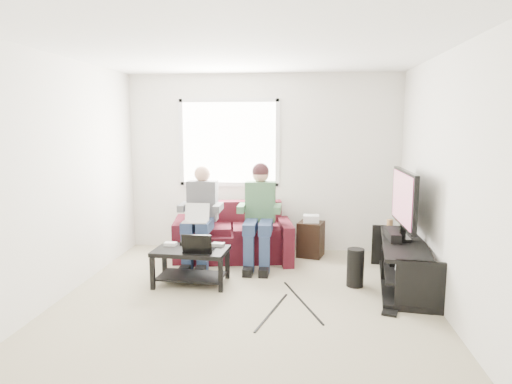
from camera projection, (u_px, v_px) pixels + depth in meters
The scene contains 26 objects.
floor at pixel (244, 307), 4.72m from camera, with size 4.50×4.50×0.00m, color tan.
ceiling at pixel (243, 47), 4.34m from camera, with size 4.50×4.50×0.00m, color white.
wall_back at pixel (263, 163), 6.74m from camera, with size 4.50×4.50×0.00m, color silver.
wall_front at pixel (186, 240), 2.32m from camera, with size 4.50×4.50×0.00m, color silver.
wall_left at pixel (52, 180), 4.73m from camera, with size 4.50×4.50×0.00m, color silver.
wall_right at pixel (452, 185), 4.33m from camera, with size 4.50×4.50×0.00m, color silver.
window at pixel (229, 143), 6.73m from camera, with size 1.48×0.04×1.28m.
sofa at pixel (233, 237), 6.42m from camera, with size 1.76×0.97×0.77m.
person_left at pixel (200, 211), 6.14m from camera, with size 0.40×0.70×1.31m.
person_right at pixel (259, 208), 6.07m from camera, with size 0.40×0.71×1.36m.
laptop_silver at pixel (196, 217), 5.89m from camera, with size 0.32×0.22×0.24m, color silver, non-canonical shape.
coffee_table at pixel (191, 258), 5.37m from camera, with size 0.88×0.58×0.42m.
laptop_black at pixel (199, 241), 5.24m from camera, with size 0.34×0.24×0.24m, color black, non-canonical shape.
controller_a at pixel (170, 244), 5.49m from camera, with size 0.14×0.09×0.04m, color silver.
controller_b at pixel (186, 243), 5.53m from camera, with size 0.14×0.09×0.04m, color black.
controller_c at pixel (218, 245), 5.46m from camera, with size 0.14×0.09×0.04m, color gray.
tv_stand at pixel (403, 266), 5.31m from camera, with size 0.70×1.68×0.54m.
tv at pixel (404, 200), 5.30m from camera, with size 0.12×1.10×0.81m.
soundbar at pixel (392, 234), 5.37m from camera, with size 0.12×0.50×0.10m, color black.
drink_cup at pixel (390, 224), 5.88m from camera, with size 0.08×0.08×0.12m, color #A57847.
console_white at pixel (411, 271), 4.91m from camera, with size 0.30×0.22×0.06m, color silver.
console_grey at pixel (398, 252), 5.60m from camera, with size 0.34×0.26×0.08m, color gray.
console_black at pixel (404, 261), 5.25m from camera, with size 0.38×0.30×0.07m, color black.
subwoofer at pixel (355, 268), 5.30m from camera, with size 0.20×0.20×0.45m, color black.
keyboard_floor at pixel (391, 307), 4.68m from camera, with size 0.15×0.44×0.02m, color black.
end_table at pixel (311, 238), 6.50m from camera, with size 0.34×0.34×0.60m.
Camera 1 is at (0.58, -4.46, 1.89)m, focal length 32.00 mm.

